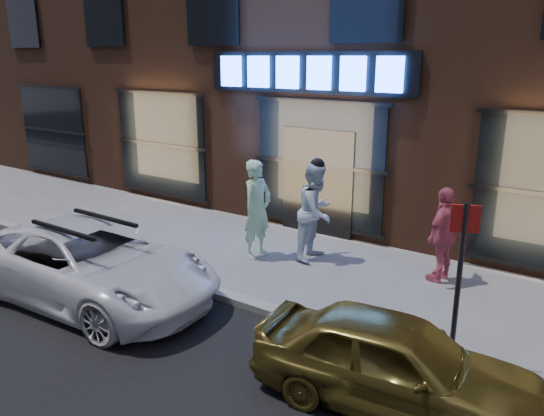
{
  "coord_description": "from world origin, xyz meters",
  "views": [
    {
      "loc": [
        5.81,
        -6.25,
        3.95
      ],
      "look_at": [
        0.36,
        1.6,
        1.2
      ],
      "focal_mm": 35.0,
      "sensor_mm": 36.0,
      "label": 1
    }
  ],
  "objects": [
    {
      "name": "ground",
      "position": [
        0.0,
        0.0,
        0.0
      ],
      "size": [
        90.0,
        90.0,
        0.0
      ],
      "primitive_type": "plane",
      "color": "slate",
      "rests_on": "ground"
    },
    {
      "name": "gold_sedan",
      "position": [
        3.92,
        -1.05,
        0.57
      ],
      "size": [
        3.45,
        1.69,
        1.13
      ],
      "primitive_type": "imported",
      "rotation": [
        0.0,
        0.0,
        1.68
      ],
      "color": "olive",
      "rests_on": "ground"
    },
    {
      "name": "sign_post",
      "position": [
        4.22,
        0.2,
        1.34
      ],
      "size": [
        0.34,
        0.17,
        2.22
      ],
      "rotation": [
        0.0,
        0.0,
        0.41
      ],
      "color": "#262628",
      "rests_on": "ground"
    },
    {
      "name": "curb",
      "position": [
        0.0,
        0.0,
        0.06
      ],
      "size": [
        60.0,
        0.25,
        0.12
      ],
      "primitive_type": "cube",
      "color": "gray",
      "rests_on": "ground"
    },
    {
      "name": "white_suv",
      "position": [
        -1.35,
        -1.27,
        0.64
      ],
      "size": [
        4.76,
        2.44,
        1.29
      ],
      "primitive_type": "imported",
      "rotation": [
        0.0,
        0.0,
        1.64
      ],
      "color": "white",
      "rests_on": "ground"
    },
    {
      "name": "storefront_building",
      "position": [
        -0.0,
        7.99,
        5.15
      ],
      "size": [
        30.2,
        8.28,
        10.3
      ],
      "color": "#54301E",
      "rests_on": "ground"
    },
    {
      "name": "passerby",
      "position": [
        3.22,
        2.88,
        0.87
      ],
      "size": [
        0.62,
        1.09,
        1.74
      ],
      "primitive_type": "imported",
      "rotation": [
        0.0,
        0.0,
        -1.77
      ],
      "color": "#C65166",
      "rests_on": "ground"
    },
    {
      "name": "man_cap",
      "position": [
        0.79,
        2.52,
        0.98
      ],
      "size": [
        0.78,
        0.98,
        1.96
      ],
      "primitive_type": "imported",
      "rotation": [
        0.0,
        0.0,
        1.61
      ],
      "color": "white",
      "rests_on": "ground"
    },
    {
      "name": "man_bowtie",
      "position": [
        -0.23,
        1.94,
        1.0
      ],
      "size": [
        0.53,
        0.76,
        2.0
      ],
      "primitive_type": "imported",
      "rotation": [
        0.0,
        0.0,
        1.5
      ],
      "color": "#C2FFD3",
      "rests_on": "ground"
    }
  ]
}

